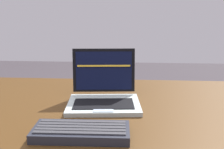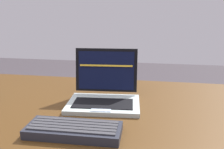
% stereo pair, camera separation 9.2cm
% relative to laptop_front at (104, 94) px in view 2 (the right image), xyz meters
% --- Properties ---
extents(desk, '(1.52, 0.75, 0.70)m').
position_rel_laptop_front_xyz_m(desk, '(0.06, -0.02, -0.11)').
color(desk, '#4A2D12').
rests_on(desk, ground).
extents(laptop_front, '(0.30, 0.24, 0.21)m').
position_rel_laptop_front_xyz_m(laptop_front, '(0.00, 0.00, 0.00)').
color(laptop_front, '#B4C3C0').
rests_on(laptop_front, desk).
extents(external_keyboard, '(0.29, 0.12, 0.03)m').
position_rel_laptop_front_xyz_m(external_keyboard, '(-0.04, -0.26, -0.03)').
color(external_keyboard, '#252732').
rests_on(external_keyboard, desk).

